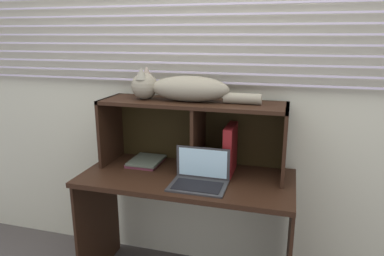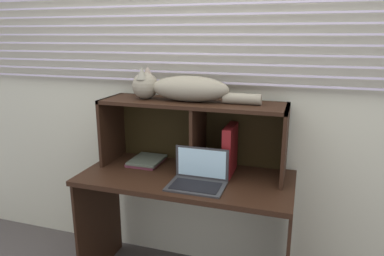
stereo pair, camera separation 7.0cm
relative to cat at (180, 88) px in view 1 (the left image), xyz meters
The scene contains 7 objects.
back_panel_with_blinds 0.22m from the cat, 69.69° to the left, with size 4.40×0.08×2.50m.
desk 0.69m from the cat, 57.67° to the right, with size 1.27×0.58×0.77m.
hutch_shelf_unit 0.23m from the cat, 20.46° to the left, with size 1.14×0.32×0.43m.
cat is the anchor object (origin of this frame).
laptop 0.55m from the cat, 50.17° to the right, with size 0.32×0.22×0.20m.
binder_upright 0.48m from the cat, ahead, with size 0.05×0.23×0.30m, color maroon.
book_stack 0.55m from the cat, behind, with size 0.20×0.24×0.03m.
Camera 1 is at (0.57, -1.67, 1.59)m, focal length 32.92 mm.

